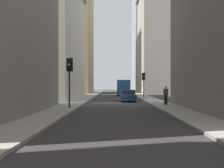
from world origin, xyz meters
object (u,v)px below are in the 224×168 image
at_px(traffic_light_foreground, 69,71).
at_px(sedan_navy, 128,96).
at_px(discarded_bottle, 70,106).
at_px(delivery_truck, 123,88).
at_px(traffic_light_midblock, 144,79).
at_px(pedestrian, 166,94).

bearing_deg(traffic_light_foreground, sedan_navy, -27.45).
relative_size(sedan_navy, discarded_bottle, 15.93).
bearing_deg(delivery_truck, traffic_light_midblock, -162.15).
bearing_deg(pedestrian, delivery_truck, 8.39).
height_order(traffic_light_midblock, discarded_bottle, traffic_light_midblock).
bearing_deg(delivery_truck, pedestrian, -171.61).
xyz_separation_m(traffic_light_foreground, traffic_light_midblock, (17.43, -8.08, -0.31)).
bearing_deg(sedan_navy, delivery_truck, -0.00).
height_order(delivery_truck, sedan_navy, delivery_truck).
distance_m(sedan_navy, discarded_bottle, 10.77).
relative_size(delivery_truck, pedestrian, 3.65).
distance_m(delivery_truck, traffic_light_midblock, 9.14).
bearing_deg(discarded_bottle, delivery_truck, -12.12).
height_order(pedestrian, discarded_bottle, pedestrian).
height_order(traffic_light_midblock, pedestrian, traffic_light_midblock).
distance_m(delivery_truck, discarded_bottle, 25.71).
bearing_deg(discarded_bottle, traffic_light_midblock, -26.31).
bearing_deg(pedestrian, traffic_light_midblock, 2.15).
bearing_deg(traffic_light_foreground, delivery_truck, -11.54).
bearing_deg(traffic_light_foreground, pedestrian, -66.19).
bearing_deg(discarded_bottle, pedestrian, -71.68).
relative_size(delivery_truck, traffic_light_foreground, 1.58).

